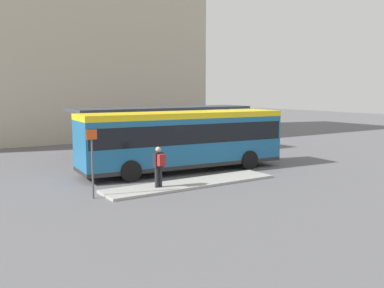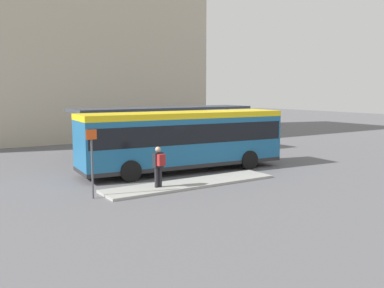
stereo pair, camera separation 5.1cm
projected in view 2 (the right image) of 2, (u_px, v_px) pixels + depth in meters
The scene contains 11 objects.
ground_plane at pixel (183, 171), 23.12m from camera, with size 120.00×120.00×0.00m, color #5B5B60.
curb_island at pixel (192, 183), 19.77m from camera, with size 8.52×1.80×0.12m.
city_bus at pixel (183, 137), 22.89m from camera, with size 11.35×3.46×3.20m.
pedestrian_waiting at pixel (159, 164), 18.61m from camera, with size 0.46×0.49×1.79m.
bicycle_white at pixel (260, 148), 29.65m from camera, with size 0.48×1.77×0.76m.
bicycle_green at pixel (253, 146), 30.44m from camera, with size 0.48×1.69×0.73m.
bicycle_yellow at pixel (247, 145), 31.26m from camera, with size 0.48×1.78×0.77m.
station_shelter at pixel (165, 109), 28.95m from camera, with size 12.68×2.96×3.20m.
potted_planter_near_shelter at pixel (125, 153), 25.29m from camera, with size 0.78×0.78×1.21m.
platform_sign at pixel (92, 160), 17.08m from camera, with size 0.44×0.08×2.80m.
station_building at pixel (38, 28), 38.07m from camera, with size 28.27×11.86×19.61m.
Camera 2 is at (-12.01, -19.33, 4.35)m, focal length 40.00 mm.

